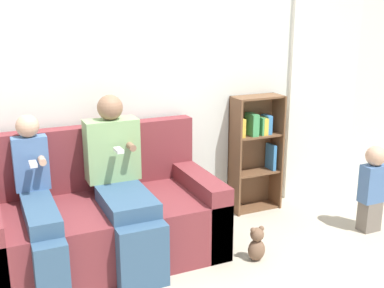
# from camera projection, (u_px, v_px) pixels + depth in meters

# --- Properties ---
(ground_plane) EXTENTS (14.00, 14.00, 0.00)m
(ground_plane) POSITION_uv_depth(u_px,v_px,m) (177.00, 279.00, 3.45)
(ground_plane) COLOR #B2A893
(back_wall) EXTENTS (10.00, 0.06, 2.55)m
(back_wall) POSITION_uv_depth(u_px,v_px,m) (128.00, 83.00, 3.99)
(back_wall) COLOR silver
(back_wall) RESTS_ON ground_plane
(curtain_panel) EXTENTS (0.81, 0.04, 2.25)m
(curtain_panel) POSITION_uv_depth(u_px,v_px,m) (323.00, 86.00, 4.78)
(curtain_panel) COLOR silver
(curtain_panel) RESTS_ON ground_plane
(couch) EXTENTS (1.77, 0.89, 0.97)m
(couch) POSITION_uv_depth(u_px,v_px,m) (101.00, 221.00, 3.68)
(couch) COLOR maroon
(couch) RESTS_ON ground_plane
(adult_seated) EXTENTS (0.41, 0.86, 1.24)m
(adult_seated) POSITION_uv_depth(u_px,v_px,m) (122.00, 181.00, 3.57)
(adult_seated) COLOR #335170
(adult_seated) RESTS_ON ground_plane
(child_seated) EXTENTS (0.25, 0.88, 1.14)m
(child_seated) POSITION_uv_depth(u_px,v_px,m) (39.00, 205.00, 3.31)
(child_seated) COLOR #335170
(child_seated) RESTS_ON ground_plane
(toddler_standing) EXTENTS (0.21, 0.17, 0.76)m
(toddler_standing) POSITION_uv_depth(u_px,v_px,m) (372.00, 186.00, 4.11)
(toddler_standing) COLOR #70665B
(toddler_standing) RESTS_ON ground_plane
(bookshelf) EXTENTS (0.48, 0.23, 1.10)m
(bookshelf) POSITION_uv_depth(u_px,v_px,m) (255.00, 148.00, 4.54)
(bookshelf) COLOR brown
(bookshelf) RESTS_ON ground_plane
(teddy_bear) EXTENTS (0.14, 0.11, 0.28)m
(teddy_bear) POSITION_uv_depth(u_px,v_px,m) (257.00, 245.00, 3.67)
(teddy_bear) COLOR brown
(teddy_bear) RESTS_ON ground_plane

